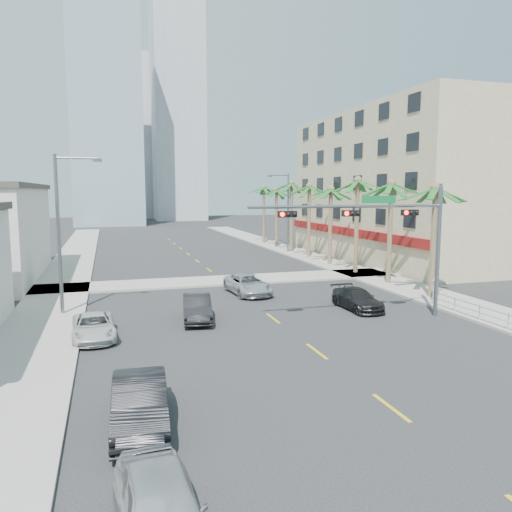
{
  "coord_description": "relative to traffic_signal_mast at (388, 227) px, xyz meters",
  "views": [
    {
      "loc": [
        -8.6,
        -15.49,
        6.95
      ],
      "look_at": [
        -0.94,
        10.16,
        3.5
      ],
      "focal_mm": 35.0,
      "sensor_mm": 36.0,
      "label": 1
    }
  ],
  "objects": [
    {
      "name": "building_right",
      "position": [
        16.21,
        22.05,
        2.43
      ],
      "size": [
        15.25,
        28.0,
        15.0
      ],
      "color": "tan",
      "rests_on": "ground"
    },
    {
      "name": "car_lane_center",
      "position": [
        -5.33,
        8.79,
        -4.38
      ],
      "size": [
        2.61,
        5.04,
        1.36
      ],
      "primitive_type": "imported",
      "rotation": [
        0.0,
        0.0,
        0.07
      ],
      "color": "silver",
      "rests_on": "ground"
    },
    {
      "name": "palm_tree_6",
      "position": [
        5.82,
        35.25,
        2.02
      ],
      "size": [
        4.8,
        4.8,
        7.8
      ],
      "color": "brown",
      "rests_on": "ground"
    },
    {
      "name": "palm_tree_1",
      "position": [
        5.82,
        9.25,
        2.37
      ],
      "size": [
        4.8,
        4.8,
        8.16
      ],
      "color": "brown",
      "rests_on": "ground"
    },
    {
      "name": "palm_tree_4",
      "position": [
        5.82,
        24.85,
        2.37
      ],
      "size": [
        4.8,
        4.8,
        8.16
      ],
      "color": "brown",
      "rests_on": "ground"
    },
    {
      "name": "car_parked_far",
      "position": [
        -15.18,
        0.85,
        -4.48
      ],
      "size": [
        2.14,
        4.3,
        1.17
      ],
      "primitive_type": "imported",
      "rotation": [
        0.0,
        0.0,
        0.05
      ],
      "color": "silver",
      "rests_on": "ground"
    },
    {
      "name": "pedestrian",
      "position": [
        5.28,
        2.85,
        -3.95
      ],
      "size": [
        0.82,
        0.69,
        1.92
      ],
      "primitive_type": "imported",
      "rotation": [
        0.0,
        0.0,
        3.53
      ],
      "color": "silver",
      "rests_on": "sidewalk_right"
    },
    {
      "name": "car_lane_right",
      "position": [
        -0.28,
        2.7,
        -4.45
      ],
      "size": [
        1.83,
        4.29,
        1.23
      ],
      "primitive_type": "imported",
      "rotation": [
        0.0,
        0.0,
        0.03
      ],
      "color": "black",
      "rests_on": "ground"
    },
    {
      "name": "tower_far_center",
      "position": [
        -8.78,
        117.05,
        15.94
      ],
      "size": [
        16.0,
        16.0,
        42.0
      ],
      "primitive_type": "cube",
      "color": "#ADADB2",
      "rests_on": "ground"
    },
    {
      "name": "streetlight_right",
      "position": [
        5.21,
        30.05,
        -0.0
      ],
      "size": [
        2.55,
        0.25,
        9.0
      ],
      "color": "slate",
      "rests_on": "ground"
    },
    {
      "name": "car_parked_near",
      "position": [
        -13.58,
        -14.17,
        -4.35
      ],
      "size": [
        1.93,
        4.27,
        1.42
      ],
      "primitive_type": "imported",
      "rotation": [
        0.0,
        0.0,
        0.06
      ],
      "color": "silver",
      "rests_on": "ground"
    },
    {
      "name": "sidewalk_right",
      "position": [
        6.22,
        12.05,
        -4.99
      ],
      "size": [
        4.0,
        120.0,
        0.15
      ],
      "primitive_type": "cube",
      "color": "gray",
      "rests_on": "ground"
    },
    {
      "name": "streetlight_left",
      "position": [
        -16.78,
        6.05,
        -0.0
      ],
      "size": [
        2.55,
        0.25,
        9.0
      ],
      "color": "slate",
      "rests_on": "ground"
    },
    {
      "name": "car_parked_mid",
      "position": [
        -13.66,
        -8.98,
        -4.32
      ],
      "size": [
        1.82,
        4.58,
        1.48
      ],
      "primitive_type": "imported",
      "rotation": [
        0.0,
        0.0,
        -0.06
      ],
      "color": "black",
      "rests_on": "ground"
    },
    {
      "name": "tower_far_left",
      "position": [
        -13.78,
        87.05,
        18.94
      ],
      "size": [
        14.0,
        14.0,
        48.0
      ],
      "primitive_type": "cube",
      "color": "#99B2C6",
      "rests_on": "ground"
    },
    {
      "name": "ground",
      "position": [
        -5.78,
        -7.95,
        -5.06
      ],
      "size": [
        260.0,
        260.0,
        0.0
      ],
      "primitive_type": "plane",
      "color": "#262628",
      "rests_on": "ground"
    },
    {
      "name": "palm_tree_0",
      "position": [
        5.82,
        4.05,
        2.02
      ],
      "size": [
        4.8,
        4.8,
        7.8
      ],
      "color": "brown",
      "rests_on": "ground"
    },
    {
      "name": "palm_tree_2",
      "position": [
        5.82,
        14.45,
        2.72
      ],
      "size": [
        4.8,
        4.8,
        8.52
      ],
      "color": "brown",
      "rests_on": "ground"
    },
    {
      "name": "palm_tree_5",
      "position": [
        5.82,
        30.05,
        2.72
      ],
      "size": [
        4.8,
        4.8,
        8.52
      ],
      "color": "brown",
      "rests_on": "ground"
    },
    {
      "name": "sidewalk_left",
      "position": [
        -17.78,
        12.05,
        -4.99
      ],
      "size": [
        4.0,
        120.0,
        0.15
      ],
      "primitive_type": "cube",
      "color": "gray",
      "rests_on": "ground"
    },
    {
      "name": "car_lane_left",
      "position": [
        -9.88,
        2.82,
        -4.37
      ],
      "size": [
        2.02,
        4.39,
        1.39
      ],
      "primitive_type": "imported",
      "rotation": [
        0.0,
        0.0,
        -0.13
      ],
      "color": "black",
      "rests_on": "ground"
    },
    {
      "name": "tower_far_right",
      "position": [
        3.22,
        102.05,
        24.94
      ],
      "size": [
        12.0,
        12.0,
        60.0
      ],
      "primitive_type": "cube",
      "color": "#ADADB2",
      "rests_on": "ground"
    },
    {
      "name": "traffic_signal_mast",
      "position": [
        0.0,
        0.0,
        0.0
      ],
      "size": [
        11.12,
        0.54,
        7.2
      ],
      "color": "slate",
      "rests_on": "ground"
    },
    {
      "name": "guardrail",
      "position": [
        4.52,
        -1.95,
        -4.39
      ],
      "size": [
        0.08,
        8.08,
        1.0
      ],
      "color": "silver",
      "rests_on": "ground"
    },
    {
      "name": "palm_tree_7",
      "position": [
        5.82,
        40.45,
        2.37
      ],
      "size": [
        4.8,
        4.8,
        8.16
      ],
      "color": "brown",
      "rests_on": "ground"
    },
    {
      "name": "palm_tree_3",
      "position": [
        5.82,
        19.65,
        2.02
      ],
      "size": [
        4.8,
        4.8,
        7.8
      ],
      "color": "brown",
      "rests_on": "ground"
    },
    {
      "name": "sidewalk_cross",
      "position": [
        -5.78,
        14.05,
        -4.99
      ],
      "size": [
        80.0,
        4.0,
        0.15
      ],
      "primitive_type": "cube",
      "color": "gray",
      "rests_on": "ground"
    }
  ]
}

